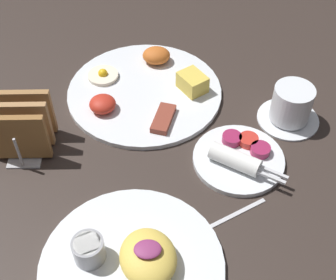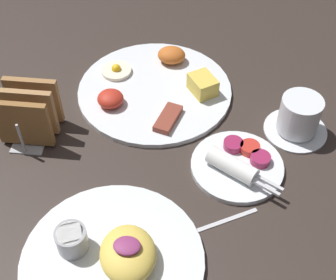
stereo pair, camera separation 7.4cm
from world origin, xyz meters
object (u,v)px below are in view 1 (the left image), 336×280
at_px(plate_breakfast, 145,89).
at_px(plate_foreground, 133,262).
at_px(plate_condiments, 239,157).
at_px(toast_rack, 23,126).
at_px(coffee_cup, 291,106).

height_order(plate_breakfast, plate_foreground, plate_foreground).
xyz_separation_m(plate_condiments, plate_foreground, (-0.18, -0.20, 0.00)).
xyz_separation_m(plate_breakfast, toast_rack, (-0.22, -0.14, 0.04)).
distance_m(plate_condiments, toast_rack, 0.39).
height_order(plate_breakfast, toast_rack, toast_rack).
distance_m(plate_condiments, coffee_cup, 0.15).
bearing_deg(plate_condiments, coffee_cup, 43.73).
bearing_deg(toast_rack, plate_foreground, -51.39).
bearing_deg(toast_rack, plate_breakfast, 33.46).
bearing_deg(plate_condiments, toast_rack, 172.86).
distance_m(toast_rack, coffee_cup, 0.50).
relative_size(plate_breakfast, coffee_cup, 2.64).
relative_size(plate_condiments, coffee_cup, 1.37).
bearing_deg(coffee_cup, plate_breakfast, 163.01).
bearing_deg(plate_foreground, plate_breakfast, 88.01).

